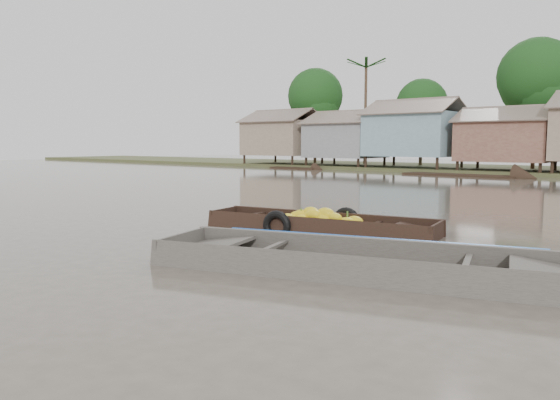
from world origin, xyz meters
The scene contains 3 objects.
ground centered at (0.00, 0.00, 0.00)m, with size 120.00×120.00×0.00m, color #50483D.
banana_boat centered at (-0.07, 1.82, 0.16)m, with size 5.77×2.29×0.79m.
viewer_boat centered at (2.90, -1.16, 0.05)m, with size 7.18×3.65×0.56m.
Camera 1 is at (7.30, -8.78, 2.10)m, focal length 35.00 mm.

